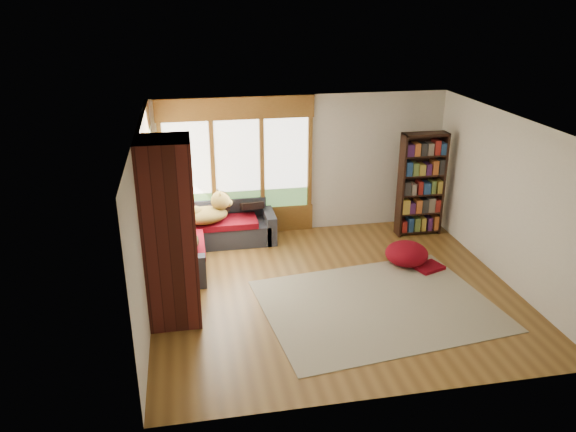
{
  "coord_description": "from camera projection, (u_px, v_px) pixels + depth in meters",
  "views": [
    {
      "loc": [
        -2.11,
        -7.38,
        4.3
      ],
      "look_at": [
        -0.57,
        0.85,
        0.95
      ],
      "focal_mm": 35.0,
      "sensor_mm": 36.0,
      "label": 1
    }
  ],
  "objects": [
    {
      "name": "floor",
      "position": [
        334.0,
        290.0,
        8.69
      ],
      "size": [
        5.5,
        5.5,
        0.0
      ],
      "primitive_type": "plane",
      "color": "brown",
      "rests_on": "ground"
    },
    {
      "name": "wall_front",
      "position": [
        399.0,
        297.0,
        5.92
      ],
      "size": [
        5.5,
        0.04,
        2.6
      ],
      "primitive_type": "cube",
      "color": "silver",
      "rests_on": "ground"
    },
    {
      "name": "throw_pillows",
      "position": [
        202.0,
        211.0,
        9.77
      ],
      "size": [
        1.98,
        1.68,
        0.45
      ],
      "color": "black",
      "rests_on": "sectional_sofa"
    },
    {
      "name": "bookshelf",
      "position": [
        421.0,
        185.0,
        10.4
      ],
      "size": [
        0.84,
        0.28,
        1.95
      ],
      "color": "black",
      "rests_on": "ground"
    },
    {
      "name": "brick_chimney",
      "position": [
        170.0,
        234.0,
        7.48
      ],
      "size": [
        0.7,
        0.7,
        2.6
      ],
      "primitive_type": "cube",
      "color": "#471914",
      "rests_on": "ground"
    },
    {
      "name": "wall_left",
      "position": [
        144.0,
        226.0,
        7.74
      ],
      "size": [
        0.04,
        5.0,
        2.6
      ],
      "primitive_type": "cube",
      "color": "silver",
      "rests_on": "ground"
    },
    {
      "name": "dog_brindle",
      "position": [
        183.0,
        233.0,
        8.86
      ],
      "size": [
        0.63,
        0.89,
        0.46
      ],
      "rotation": [
        0.0,
        0.0,
        1.41
      ],
      "color": "black",
      "rests_on": "sectional_sofa"
    },
    {
      "name": "wall_back",
      "position": [
        302.0,
        165.0,
        10.49
      ],
      "size": [
        5.5,
        0.04,
        2.6
      ],
      "primitive_type": "cube",
      "color": "silver",
      "rests_on": "ground"
    },
    {
      "name": "roller_blind",
      "position": [
        151.0,
        155.0,
        9.43
      ],
      "size": [
        0.03,
        0.72,
        0.9
      ],
      "primitive_type": "cube",
      "color": "#7D8A59",
      "rests_on": "wall_left"
    },
    {
      "name": "pouf",
      "position": [
        407.0,
        253.0,
        9.46
      ],
      "size": [
        0.94,
        0.94,
        0.39
      ],
      "primitive_type": "ellipsoid",
      "rotation": [
        0.0,
        0.0,
        -0.37
      ],
      "color": "maroon",
      "rests_on": "area_rug"
    },
    {
      "name": "windows_left",
      "position": [
        150.0,
        194.0,
        8.82
      ],
      "size": [
        0.1,
        2.62,
        1.9
      ],
      "color": "brown",
      "rests_on": "wall_left"
    },
    {
      "name": "dog_tan",
      "position": [
        208.0,
        207.0,
        9.88
      ],
      "size": [
        0.96,
        0.67,
        0.49
      ],
      "rotation": [
        0.0,
        0.0,
        0.16
      ],
      "color": "brown",
      "rests_on": "sectional_sofa"
    },
    {
      "name": "wall_right",
      "position": [
        509.0,
        201.0,
        8.68
      ],
      "size": [
        0.04,
        5.0,
        2.6
      ],
      "primitive_type": "cube",
      "color": "silver",
      "rests_on": "ground"
    },
    {
      "name": "ceiling",
      "position": [
        340.0,
        125.0,
        7.72
      ],
      "size": [
        5.5,
        5.5,
        0.0
      ],
      "primitive_type": "plane",
      "color": "white"
    },
    {
      "name": "windows_back",
      "position": [
        238.0,
        166.0,
        10.24
      ],
      "size": [
        2.82,
        0.1,
        1.9
      ],
      "color": "brown",
      "rests_on": "wall_back"
    },
    {
      "name": "sectional_sofa",
      "position": [
        201.0,
        238.0,
        9.79
      ],
      "size": [
        2.2,
        2.2,
        0.8
      ],
      "rotation": [
        0.0,
        0.0,
        0.05
      ],
      "color": "#262832",
      "rests_on": "ground"
    },
    {
      "name": "area_rug",
      "position": [
        377.0,
        305.0,
        8.27
      ],
      "size": [
        3.59,
        2.91,
        0.01
      ],
      "primitive_type": "cube",
      "rotation": [
        0.0,
        0.0,
        0.12
      ],
      "color": "beige",
      "rests_on": "ground"
    }
  ]
}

